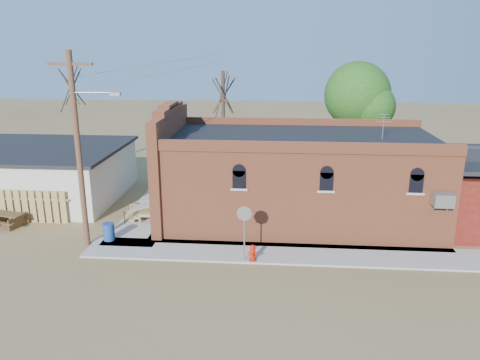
# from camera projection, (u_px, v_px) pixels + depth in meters

# --- Properties ---
(ground) EXTENTS (120.00, 120.00, 0.00)m
(ground) POSITION_uv_depth(u_px,v_px,m) (258.00, 262.00, 20.54)
(ground) COLOR brown
(ground) RESTS_ON ground
(sidewalk_south) EXTENTS (19.00, 2.20, 0.08)m
(sidewalk_south) POSITION_uv_depth(u_px,v_px,m) (292.00, 254.00, 21.28)
(sidewalk_south) COLOR #9E9991
(sidewalk_south) RESTS_ON ground
(sidewalk_west) EXTENTS (2.60, 10.00, 0.08)m
(sidewalk_west) POSITION_uv_depth(u_px,v_px,m) (153.00, 211.00, 26.76)
(sidewalk_west) COLOR #9E9991
(sidewalk_west) RESTS_ON ground
(brick_bar) EXTENTS (16.40, 7.97, 6.30)m
(brick_bar) POSITION_uv_depth(u_px,v_px,m) (294.00, 178.00, 25.01)
(brick_bar) COLOR #AC5634
(brick_bar) RESTS_ON ground
(wood_fence) EXTENTS (5.20, 0.10, 1.80)m
(wood_fence) POSITION_uv_depth(u_px,v_px,m) (22.00, 206.00, 24.92)
(wood_fence) COLOR #9F8347
(wood_fence) RESTS_ON ground
(utility_pole) EXTENTS (3.12, 0.26, 9.00)m
(utility_pole) POSITION_uv_depth(u_px,v_px,m) (79.00, 147.00, 20.99)
(utility_pole) COLOR #4A2B1D
(utility_pole) RESTS_ON ground
(tree_bare_near) EXTENTS (2.80, 2.80, 7.65)m
(tree_bare_near) POSITION_uv_depth(u_px,v_px,m) (223.00, 94.00, 31.54)
(tree_bare_near) COLOR #453227
(tree_bare_near) RESTS_ON ground
(tree_bare_far) EXTENTS (2.80, 2.80, 8.16)m
(tree_bare_far) POSITION_uv_depth(u_px,v_px,m) (71.00, 86.00, 33.24)
(tree_bare_far) COLOR #453227
(tree_bare_far) RESTS_ON ground
(tree_leafy) EXTENTS (4.40, 4.40, 8.15)m
(tree_leafy) POSITION_uv_depth(u_px,v_px,m) (357.00, 95.00, 31.32)
(tree_leafy) COLOR #453227
(tree_leafy) RESTS_ON ground
(fire_hydrant) EXTENTS (0.43, 0.42, 0.74)m
(fire_hydrant) POSITION_uv_depth(u_px,v_px,m) (253.00, 253.00, 20.43)
(fire_hydrant) COLOR #B4190A
(fire_hydrant) RESTS_ON sidewalk_south
(stop_sign) EXTENTS (0.69, 0.08, 2.54)m
(stop_sign) POSITION_uv_depth(u_px,v_px,m) (244.00, 219.00, 20.02)
(stop_sign) COLOR #929297
(stop_sign) RESTS_ON sidewalk_south
(trash_barrel) EXTENTS (0.62, 0.62, 0.85)m
(trash_barrel) POSITION_uv_depth(u_px,v_px,m) (109.00, 232.00, 22.58)
(trash_barrel) COLOR navy
(trash_barrel) RESTS_ON sidewalk_west
(picnic_table) EXTENTS (1.90, 1.59, 0.69)m
(picnic_table) POSITION_uv_depth(u_px,v_px,m) (8.00, 218.00, 24.51)
(picnic_table) COLOR brown
(picnic_table) RESTS_ON ground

